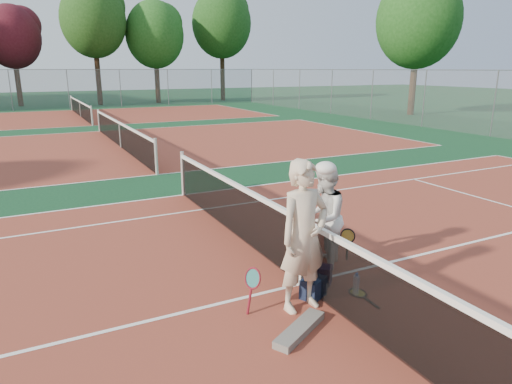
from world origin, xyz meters
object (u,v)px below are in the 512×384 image
Objects in this scene: net_main at (302,252)px; sports_bag_navy at (313,288)px; racket_red at (253,290)px; racket_black_held at (347,246)px; racket_spare at (358,293)px; water_bottle at (356,286)px; player_b at (324,218)px; sports_bag_purple at (320,274)px; player_a at (304,237)px.

net_main is 0.55m from sports_bag_navy.
net_main is 18.74× the size of racket_red.
sports_bag_navy is at bearing -17.12° from racket_black_held.
racket_black_held reaches higher than racket_red.
racket_red is at bearing 83.24° from racket_spare.
racket_black_held is (1.08, 0.32, -0.22)m from net_main.
water_bottle is (-0.06, -0.02, 0.14)m from racket_spare.
racket_spare is at bearing 41.57° from player_b.
sports_bag_purple is at bearing 44.46° from sports_bag_navy.
water_bottle is (0.55, -0.23, 0.01)m from sports_bag_navy.
racket_black_held is (0.45, -0.04, -0.53)m from player_b.
player_b is (0.63, 0.37, 0.32)m from net_main.
sports_bag_purple is (-0.29, 0.53, 0.12)m from racket_spare.
net_main is 0.46m from sports_bag_purple.
racket_black_held is 1.97× the size of water_bottle.
player_a is at bearing -150.26° from sports_bag_navy.
water_bottle is (1.46, -0.29, -0.14)m from racket_red.
player_b is 4.88× the size of sports_bag_purple.
player_a is at bearing -0.06° from player_b.
water_bottle is at bearing -41.45° from racket_red.
racket_red is 1.73× the size of sports_bag_purple.
sports_bag_purple is 1.13× the size of water_bottle.
racket_red is 2.15m from racket_black_held.
sports_bag_navy is (0.91, -0.06, -0.15)m from racket_red.
racket_red is at bearing 168.69° from water_bottle.
racket_spare is (-0.53, -0.94, -0.28)m from racket_black_held.
sports_bag_purple is (0.61, 0.48, -0.86)m from player_a.
racket_red reaches higher than racket_spare.
player_a reaches higher than sports_bag_purple.
sports_bag_navy is (-1.14, -0.73, -0.15)m from racket_black_held.
player_b is at bearing 30.56° from net_main.
racket_spare is 0.15m from water_bottle.
net_main is 32.44× the size of sports_bag_purple.
net_main is at bearing 81.55° from sports_bag_navy.
net_main is 1.05m from racket_red.
player_a is 3.39× the size of racket_black_held.
sports_bag_purple is (0.26, -0.09, -0.37)m from net_main.
net_main is 0.88m from water_bottle.
player_a is 1.37m from player_b.
racket_black_held is 1.64× the size of sports_bag_navy.
player_a is 1.21× the size of player_b.
water_bottle reaches higher than racket_spare.
water_bottle is (0.23, -0.55, 0.01)m from sports_bag_purple.
racket_black_held is at bearing 25.76° from player_a.
racket_black_held is at bearing -11.90° from racket_red.
net_main is 30.61× the size of sports_bag_navy.
racket_spare is at bearing -40.14° from racket_red.
racket_black_held reaches higher than water_bottle.
sports_bag_navy is (-0.61, 0.21, 0.13)m from racket_spare.
net_main reaches higher than racket_spare.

